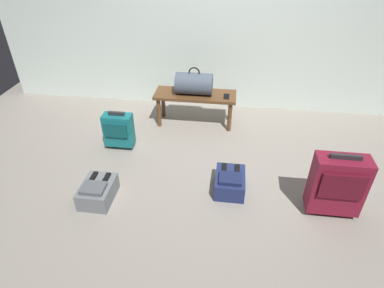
% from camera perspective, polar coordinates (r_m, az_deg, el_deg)
% --- Properties ---
extents(ground_plane, '(6.60, 6.60, 0.00)m').
position_cam_1_polar(ground_plane, '(3.34, 3.31, -5.25)').
color(ground_plane, gray).
extents(bench, '(1.00, 0.36, 0.42)m').
position_cam_1_polar(bench, '(4.02, 0.58, 8.09)').
color(bench, brown).
rests_on(bench, ground).
extents(duffel_bag_slate, '(0.44, 0.26, 0.34)m').
position_cam_1_polar(duffel_bag_slate, '(3.94, 0.38, 10.66)').
color(duffel_bag_slate, '#475160').
rests_on(duffel_bag_slate, bench).
extents(cell_phone, '(0.07, 0.14, 0.01)m').
position_cam_1_polar(cell_phone, '(3.94, 6.13, 8.39)').
color(cell_phone, black).
rests_on(cell_phone, bench).
extents(suitcase_upright_burgundy, '(0.44, 0.22, 0.63)m').
position_cam_1_polar(suitcase_upright_burgundy, '(2.98, 24.34, -6.54)').
color(suitcase_upright_burgundy, maroon).
rests_on(suitcase_upright_burgundy, ground).
extents(suitcase_small_teal, '(0.32, 0.19, 0.46)m').
position_cam_1_polar(suitcase_small_teal, '(3.68, -12.90, 2.50)').
color(suitcase_small_teal, '#14666B').
rests_on(suitcase_small_teal, ground).
extents(backpack_grey, '(0.28, 0.38, 0.21)m').
position_cam_1_polar(backpack_grey, '(3.12, -16.38, -8.03)').
color(backpack_grey, slate).
rests_on(backpack_grey, ground).
extents(backpack_navy, '(0.28, 0.38, 0.21)m').
position_cam_1_polar(backpack_navy, '(3.12, 6.74, -6.69)').
color(backpack_navy, navy).
rests_on(backpack_navy, ground).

